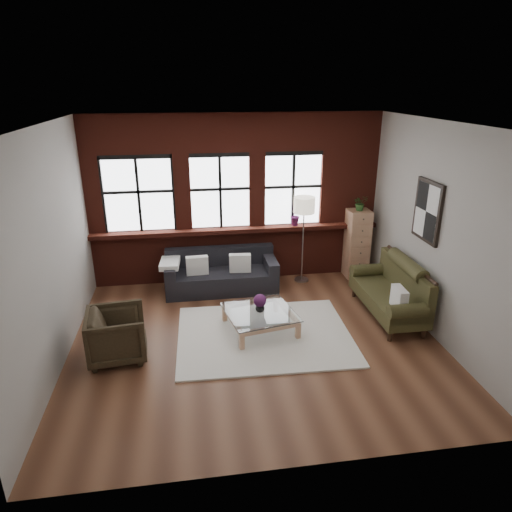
{
  "coord_description": "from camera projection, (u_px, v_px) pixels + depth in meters",
  "views": [
    {
      "loc": [
        -0.91,
        -6.0,
        3.7
      ],
      "look_at": [
        0.1,
        0.6,
        1.15
      ],
      "focal_mm": 32.0,
      "sensor_mm": 36.0,
      "label": 1
    }
  ],
  "objects": [
    {
      "name": "drawer_chest",
      "position": [
        357.0,
        244.0,
        9.07
      ],
      "size": [
        0.42,
        0.42,
        1.37
      ],
      "primitive_type": "cube",
      "color": "tan",
      "rests_on": "floor"
    },
    {
      "name": "sill_plant",
      "position": [
        296.0,
        215.0,
        8.83
      ],
      "size": [
        0.26,
        0.23,
        0.4
      ],
      "primitive_type": "imported",
      "rotation": [
        0.0,
        0.0,
        -0.29
      ],
      "color": "#60215B",
      "rests_on": "sill_ledge"
    },
    {
      "name": "shag_rug",
      "position": [
        264.0,
        335.0,
        7.1
      ],
      "size": [
        2.72,
        2.17,
        0.03
      ],
      "primitive_type": "cube",
      "rotation": [
        0.0,
        0.0,
        -0.03
      ],
      "color": "white",
      "rests_on": "floor"
    },
    {
      "name": "floor",
      "position": [
        255.0,
        340.0,
        6.99
      ],
      "size": [
        5.5,
        5.5,
        0.0
      ],
      "primitive_type": "plane",
      "color": "brown",
      "rests_on": "ground"
    },
    {
      "name": "pillow_b",
      "position": [
        240.0,
        263.0,
        8.45
      ],
      "size": [
        0.41,
        0.17,
        0.34
      ],
      "primitive_type": "cube",
      "rotation": [
        0.0,
        0.0,
        -0.09
      ],
      "color": "white",
      "rests_on": "dark_sofa"
    },
    {
      "name": "vintage_settee",
      "position": [
        388.0,
        289.0,
        7.56
      ],
      "size": [
        0.81,
        1.81,
        0.97
      ],
      "primitive_type": null,
      "color": "#383519",
      "rests_on": "floor"
    },
    {
      "name": "flowers",
      "position": [
        260.0,
        300.0,
        7.08
      ],
      "size": [
        0.2,
        0.2,
        0.2
      ],
      "primitive_type": "sphere",
      "color": "#60215B",
      "rests_on": "vase"
    },
    {
      "name": "wall_poster",
      "position": [
        428.0,
        211.0,
        6.99
      ],
      "size": [
        0.05,
        0.74,
        0.94
      ],
      "primitive_type": null,
      "color": "black",
      "rests_on": "wall_right"
    },
    {
      "name": "brick_backwall",
      "position": [
        236.0,
        200.0,
        8.67
      ],
      "size": [
        5.5,
        0.12,
        3.2
      ],
      "primitive_type": null,
      "color": "#5F2016",
      "rests_on": "floor"
    },
    {
      "name": "wall_back",
      "position": [
        236.0,
        199.0,
        8.72
      ],
      "size": [
        5.5,
        0.0,
        5.5
      ],
      "primitive_type": "plane",
      "rotation": [
        1.57,
        0.0,
        0.0
      ],
      "color": "#A39F97",
      "rests_on": "ground"
    },
    {
      "name": "armchair",
      "position": [
        117.0,
        335.0,
        6.43
      ],
      "size": [
        0.88,
        0.86,
        0.73
      ],
      "primitive_type": "imported",
      "rotation": [
        0.0,
        0.0,
        1.68
      ],
      "color": "black",
      "rests_on": "floor"
    },
    {
      "name": "ceiling",
      "position": [
        255.0,
        124.0,
        5.84
      ],
      "size": [
        5.5,
        5.5,
        0.0
      ],
      "primitive_type": "plane",
      "rotation": [
        3.14,
        0.0,
        0.0
      ],
      "color": "white",
      "rests_on": "ground"
    },
    {
      "name": "floor_lamp",
      "position": [
        303.0,
        236.0,
        8.77
      ],
      "size": [
        0.4,
        0.4,
        1.84
      ],
      "primitive_type": null,
      "color": "#A5A5A8",
      "rests_on": "floor"
    },
    {
      "name": "vase",
      "position": [
        260.0,
        307.0,
        7.12
      ],
      "size": [
        0.17,
        0.17,
        0.15
      ],
      "primitive_type": "imported",
      "rotation": [
        0.0,
        0.0,
        -0.19
      ],
      "color": "#B2B2B2",
      "rests_on": "coffee_table"
    },
    {
      "name": "wall_left",
      "position": [
        50.0,
        252.0,
        6.03
      ],
      "size": [
        0.0,
        5.0,
        5.0
      ],
      "primitive_type": "plane",
      "rotation": [
        1.57,
        0.0,
        1.57
      ],
      "color": "#A39F97",
      "rests_on": "ground"
    },
    {
      "name": "dark_sofa",
      "position": [
        221.0,
        271.0,
        8.56
      ],
      "size": [
        2.07,
        0.84,
        0.75
      ],
      "primitive_type": null,
      "color": "black",
      "rests_on": "floor"
    },
    {
      "name": "window_right",
      "position": [
        293.0,
        190.0,
        8.78
      ],
      "size": [
        1.38,
        0.1,
        1.5
      ],
      "primitive_type": null,
      "color": "black",
      "rests_on": "brick_backwall"
    },
    {
      "name": "pillow_settee",
      "position": [
        399.0,
        298.0,
        7.0
      ],
      "size": [
        0.16,
        0.39,
        0.34
      ],
      "primitive_type": "cube",
      "rotation": [
        0.0,
        0.0,
        -0.06
      ],
      "color": "white",
      "rests_on": "vintage_settee"
    },
    {
      "name": "coffee_table",
      "position": [
        260.0,
        321.0,
        7.21
      ],
      "size": [
        1.2,
        1.2,
        0.35
      ],
      "primitive_type": null,
      "rotation": [
        0.0,
        0.0,
        0.2
      ],
      "color": "tan",
      "rests_on": "shag_rug"
    },
    {
      "name": "window_left",
      "position": [
        139.0,
        196.0,
        8.37
      ],
      "size": [
        1.38,
        0.1,
        1.5
      ],
      "primitive_type": null,
      "color": "black",
      "rests_on": "brick_backwall"
    },
    {
      "name": "wall_right",
      "position": [
        437.0,
        233.0,
        6.8
      ],
      "size": [
        0.0,
        5.0,
        5.0
      ],
      "primitive_type": "plane",
      "rotation": [
        1.57,
        0.0,
        -1.57
      ],
      "color": "#A39F97",
      "rests_on": "ground"
    },
    {
      "name": "wall_front",
      "position": [
        297.0,
        331.0,
        4.11
      ],
      "size": [
        5.5,
        0.0,
        5.5
      ],
      "primitive_type": "plane",
      "rotation": [
        -1.57,
        0.0,
        0.0
      ],
      "color": "#A39F97",
      "rests_on": "ground"
    },
    {
      "name": "sill_ledge",
      "position": [
        237.0,
        230.0,
        8.79
      ],
      "size": [
        5.5,
        0.3,
        0.08
      ],
      "primitive_type": "cube",
      "color": "#5F2016",
      "rests_on": "brick_backwall"
    },
    {
      "name": "pillow_a",
      "position": [
        197.0,
        265.0,
        8.33
      ],
      "size": [
        0.41,
        0.17,
        0.34
      ],
      "primitive_type": "cube",
      "rotation": [
        0.0,
        0.0,
        0.06
      ],
      "color": "white",
      "rests_on": "dark_sofa"
    },
    {
      "name": "potted_plant_top",
      "position": [
        360.0,
        203.0,
        8.77
      ],
      "size": [
        0.31,
        0.28,
        0.3
      ],
      "primitive_type": "imported",
      "rotation": [
        0.0,
        0.0,
        0.18
      ],
      "color": "#2D5923",
      "rests_on": "drawer_chest"
    },
    {
      "name": "window_mid",
      "position": [
        220.0,
        193.0,
        8.58
      ],
      "size": [
        1.38,
        0.1,
        1.5
      ],
      "primitive_type": null,
      "color": "black",
      "rests_on": "brick_backwall"
    }
  ]
}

